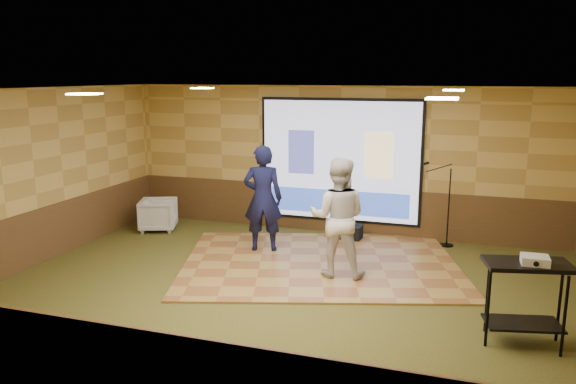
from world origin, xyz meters
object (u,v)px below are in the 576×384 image
(dance_floor, at_px, (320,263))
(projector, at_px, (535,260))
(av_table, at_px, (526,286))
(duffel_bag, at_px, (349,233))
(banquet_chair, at_px, (159,215))
(projector_screen, at_px, (339,162))
(player_right, at_px, (338,217))
(player_left, at_px, (263,198))
(mic_stand, at_px, (445,220))

(dance_floor, distance_m, projector, 3.96)
(av_table, distance_m, duffel_bag, 4.70)
(dance_floor, distance_m, banquet_chair, 3.93)
(projector_screen, height_order, player_right, projector_screen)
(av_table, distance_m, banquet_chair, 7.55)
(dance_floor, height_order, av_table, av_table)
(projector, relative_size, duffel_bag, 0.65)
(duffel_bag, bearing_deg, player_right, -83.47)
(dance_floor, distance_m, duffel_bag, 1.58)
(banquet_chair, bearing_deg, player_left, -125.16)
(projector_screen, distance_m, av_table, 5.29)
(banquet_chair, bearing_deg, player_right, -130.89)
(banquet_chair, distance_m, duffel_bag, 4.00)
(player_right, bearing_deg, duffel_bag, -89.78)
(player_left, xyz_separation_m, av_table, (4.27, -2.43, -0.27))
(player_left, xyz_separation_m, player_right, (1.60, -0.88, -0.02))
(player_right, bearing_deg, player_left, -35.01)
(av_table, bearing_deg, mic_stand, 106.14)
(dance_floor, height_order, duffel_bag, duffel_bag)
(player_right, distance_m, banquet_chair, 4.52)
(player_left, xyz_separation_m, duffel_bag, (1.36, 1.22, -0.86))
(projector, distance_m, mic_stand, 4.12)
(dance_floor, bearing_deg, projector, -34.17)
(projector, bearing_deg, banquet_chair, 154.36)
(av_table, xyz_separation_m, projector, (0.07, -0.06, 0.35))
(av_table, bearing_deg, projector, -41.09)
(av_table, relative_size, banquet_chair, 1.41)
(dance_floor, height_order, player_right, player_right)
(projector_screen, bearing_deg, projector, -51.54)
(banquet_chair, bearing_deg, mic_stand, -103.25)
(player_right, bearing_deg, mic_stand, -130.43)
(mic_stand, bearing_deg, duffel_bag, -155.03)
(player_left, height_order, banquet_chair, player_left)
(mic_stand, bearing_deg, projector, -54.68)
(mic_stand, height_order, duffel_bag, mic_stand)
(mic_stand, xyz_separation_m, duffel_bag, (-1.79, -0.20, -0.35))
(projector_screen, distance_m, player_right, 2.67)
(duffel_bag, bearing_deg, projector, -51.23)
(player_right, distance_m, mic_stand, 2.82)
(projector_screen, distance_m, mic_stand, 2.36)
(projector_screen, distance_m, player_left, 2.02)
(projector, relative_size, banquet_chair, 0.42)
(player_left, xyz_separation_m, mic_stand, (3.15, 1.42, -0.51))
(player_right, relative_size, av_table, 1.85)
(projector_screen, distance_m, duffel_bag, 1.45)
(player_right, height_order, duffel_bag, player_right)
(mic_stand, bearing_deg, banquet_chair, -154.08)
(player_left, height_order, duffel_bag, player_left)
(duffel_bag, bearing_deg, av_table, -51.42)
(player_left, height_order, projector, player_left)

